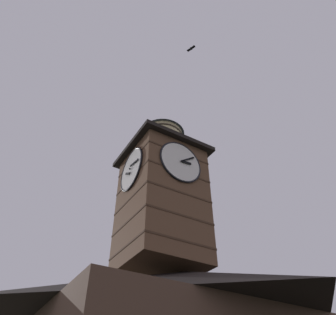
# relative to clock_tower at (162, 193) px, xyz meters

# --- Properties ---
(clock_tower) EXTENTS (4.48, 4.48, 10.00)m
(clock_tower) POSITION_rel_clock_tower_xyz_m (0.00, 0.00, 0.00)
(clock_tower) COLOR brown
(clock_tower) RESTS_ON building_main
(flying_bird_high) EXTENTS (0.32, 0.58, 0.11)m
(flying_bird_high) POSITION_rel_clock_tower_xyz_m (0.39, 4.07, 8.16)
(flying_bird_high) COLOR black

